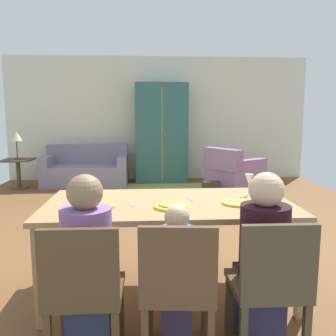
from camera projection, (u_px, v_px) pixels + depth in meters
name	position (u px, v px, depth m)	size (l,w,h in m)	color
ground_plane	(168.00, 222.00, 4.86)	(6.63, 6.55, 0.02)	brown
back_wall	(158.00, 119.00, 7.94)	(6.63, 0.10, 2.70)	beige
dining_table	(169.00, 210.00, 2.82)	(1.94, 1.00, 0.76)	#AE8253
plate_near_man	(99.00, 206.00, 2.66)	(0.25, 0.25, 0.02)	#F1BB43
pizza_near_man	(99.00, 204.00, 2.66)	(0.17, 0.17, 0.01)	gold
plate_near_child	(170.00, 207.00, 2.63)	(0.25, 0.25, 0.02)	yellow
pizza_near_child	(170.00, 205.00, 2.63)	(0.17, 0.17, 0.01)	gold
plate_near_woman	(238.00, 203.00, 2.75)	(0.25, 0.25, 0.02)	yellow
wine_glass	(249.00, 180.00, 3.02)	(0.07, 0.07, 0.19)	silver
fork	(132.00, 204.00, 2.74)	(0.02, 0.15, 0.01)	silver
knife	(189.00, 198.00, 2.92)	(0.01, 0.17, 0.01)	silver
dining_chair_man	(84.00, 288.00, 1.97)	(0.42, 0.42, 0.87)	#54371E
person_man	(89.00, 270.00, 2.14)	(0.30, 0.40, 1.11)	#2D3955
dining_chair_child	(178.00, 285.00, 2.00)	(0.46, 0.46, 0.87)	brown
person_child	(177.00, 281.00, 2.18)	(0.22, 0.30, 0.92)	#372E4D
dining_chair_woman	(271.00, 282.00, 2.04)	(0.42, 0.42, 0.87)	#4D3C26
person_woman	(261.00, 266.00, 2.21)	(0.30, 0.40, 1.11)	#302D4F
area_rug	(142.00, 193.00, 6.59)	(2.60, 1.80, 0.01)	#A79C48
couch	(86.00, 170.00, 7.32)	(1.69, 0.86, 0.82)	slate
armchair	(233.00, 174.00, 6.83)	(1.18, 1.18, 0.82)	#906998
armoire	(161.00, 133.00, 7.60)	(1.10, 0.59, 2.10)	#2B5B58
side_table	(18.00, 169.00, 6.97)	(0.56, 0.56, 0.58)	brown
table_lamp	(16.00, 137.00, 6.88)	(0.26, 0.26, 0.54)	brown
handbag	(211.00, 189.00, 6.36)	(0.32, 0.16, 0.26)	#272920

